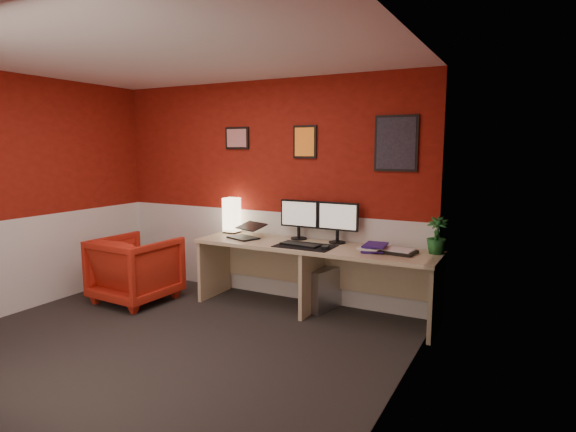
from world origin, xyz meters
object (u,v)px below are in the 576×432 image
object	(u,v)px
potted_plant	(437,235)
pc_tower	(323,289)
monitor_right	(338,216)
desk	(312,279)
shoji_lamp	(232,216)
monitor_left	(299,213)
armchair	(136,269)
laptop	(243,229)
zen_tray	(397,252)

from	to	relation	value
potted_plant	pc_tower	bearing A→B (deg)	-178.29
pc_tower	monitor_right	bearing A→B (deg)	38.31
desk	shoji_lamp	xyz separation A→B (m)	(-1.15, 0.21, 0.56)
monitor_left	armchair	world-z (taller)	monitor_left
monitor_left	monitor_right	world-z (taller)	same
laptop	zen_tray	world-z (taller)	laptop
monitor_right	zen_tray	xyz separation A→B (m)	(0.69, -0.19, -0.28)
potted_plant	pc_tower	world-z (taller)	potted_plant
shoji_lamp	armchair	distance (m)	1.24
shoji_lamp	monitor_right	xyz separation A→B (m)	(1.34, 0.01, 0.09)
desk	monitor_right	xyz separation A→B (m)	(0.19, 0.22, 0.66)
monitor_right	pc_tower	bearing A→B (deg)	-154.19
laptop	potted_plant	xyz separation A→B (m)	(2.05, 0.23, 0.07)
desk	shoji_lamp	world-z (taller)	shoji_lamp
monitor_left	shoji_lamp	bearing A→B (deg)	-178.90
zen_tray	potted_plant	bearing A→B (deg)	25.54
laptop	potted_plant	bearing A→B (deg)	26.19
shoji_lamp	laptop	size ratio (longest dim) A/B	1.21
laptop	zen_tray	distance (m)	1.72
laptop	shoji_lamp	bearing A→B (deg)	162.70
monitor_right	potted_plant	distance (m)	1.04
shoji_lamp	potted_plant	size ratio (longest dim) A/B	1.13
desk	armchair	distance (m)	2.03
shoji_lamp	potted_plant	world-z (taller)	shoji_lamp
zen_tray	desk	bearing A→B (deg)	-178.12
desk	shoji_lamp	bearing A→B (deg)	169.90
laptop	desk	bearing A→B (deg)	22.36
monitor_right	desk	bearing A→B (deg)	-131.00
potted_plant	laptop	bearing A→B (deg)	-173.73
shoji_lamp	monitor_left	xyz separation A→B (m)	(0.88, 0.02, 0.09)
laptop	monitor_right	distance (m)	1.07
armchair	desk	bearing A→B (deg)	-160.49
shoji_lamp	monitor_right	distance (m)	1.35
shoji_lamp	pc_tower	xyz separation A→B (m)	(1.21, -0.05, -0.70)
laptop	potted_plant	size ratio (longest dim) A/B	0.94
monitor_right	armchair	bearing A→B (deg)	-159.64
pc_tower	armchair	size ratio (longest dim) A/B	0.55
pc_tower	armchair	distance (m)	2.14
pc_tower	zen_tray	bearing A→B (deg)	3.72
shoji_lamp	monitor_left	world-z (taller)	monitor_left
monitor_left	potted_plant	xyz separation A→B (m)	(1.49, -0.03, -0.11)
laptop	pc_tower	distance (m)	1.10
laptop	monitor_right	world-z (taller)	monitor_right
desk	armchair	size ratio (longest dim) A/B	3.18
shoji_lamp	armchair	xyz separation A→B (m)	(-0.79, -0.78, -0.56)
desk	pc_tower	world-z (taller)	desk
desk	laptop	xyz separation A→B (m)	(-0.84, -0.04, 0.47)
zen_tray	potted_plant	xyz separation A→B (m)	(0.34, 0.16, 0.16)
potted_plant	pc_tower	distance (m)	1.34
desk	potted_plant	xyz separation A→B (m)	(1.22, 0.19, 0.54)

